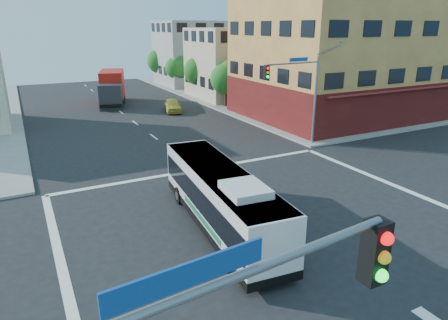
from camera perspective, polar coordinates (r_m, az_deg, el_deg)
ground at (r=19.37m, az=7.80°, el=-9.94°), size 120.00×120.00×0.00m
sidewalk_ne at (r=67.02m, az=15.44°, el=10.11°), size 50.00×50.00×0.15m
corner_building_ne at (r=44.20m, az=15.99°, el=13.60°), size 18.10×15.44×14.00m
building_east_near at (r=55.07m, az=2.18°, el=13.68°), size 12.06×10.06×9.00m
building_east_far at (r=67.54m, az=-3.87°, el=14.99°), size 12.06×10.06×10.00m
signal_mast_ne at (r=31.29m, az=10.81°, el=10.52°), size 7.91×1.13×8.07m
street_tree_a at (r=47.46m, az=0.39°, el=11.80°), size 3.60×3.60×5.53m
street_tree_b at (r=54.60m, az=-3.62°, el=12.82°), size 3.80×3.80×5.79m
street_tree_c at (r=62.00m, az=-6.70°, el=13.15°), size 3.40×3.40×5.29m
street_tree_d at (r=69.47m, az=-9.15°, el=13.97°), size 4.00×4.00×6.03m
transit_bus at (r=18.76m, az=-0.47°, el=-5.43°), size 3.28×10.93×3.19m
box_truck at (r=51.52m, az=-15.67°, el=9.80°), size 4.88×9.20×3.98m
parked_car at (r=45.69m, az=-7.35°, el=7.76°), size 2.77×4.61×1.47m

